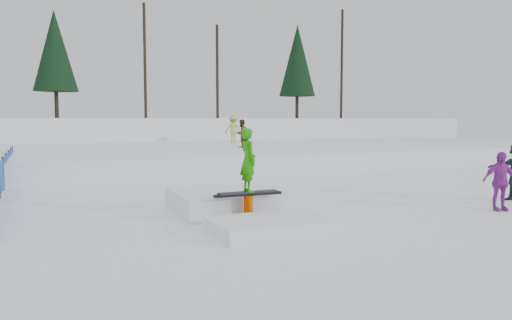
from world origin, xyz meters
name	(u,v)px	position (x,y,z in m)	size (l,w,h in m)	color
ground	(270,209)	(0.00, 0.00, 0.00)	(120.00, 120.00, 0.00)	white
snow_berm	(110,133)	(0.00, 30.00, 1.20)	(60.00, 14.00, 2.40)	white
snow_midrise	(145,154)	(0.00, 16.00, 0.40)	(50.00, 18.00, 0.80)	white
safety_fence	(3,173)	(-6.50, 6.60, 0.55)	(0.05, 16.00, 1.10)	#284BA0
treeline	(189,56)	(6.18, 28.28, 7.45)	(40.24, 4.22, 10.50)	black
walker_olive	(241,133)	(4.65, 13.33, 1.56)	(0.74, 0.57, 1.52)	#463618
walker_ygreen	(233,129)	(6.40, 19.05, 1.68)	(1.14, 0.65, 1.76)	gold
spectator_purple	(500,181)	(5.21, -2.59, 0.75)	(0.88, 0.37, 1.50)	purple
jib_rail_feature	(239,205)	(-1.17, -0.77, 0.30)	(2.60, 4.40, 2.11)	white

